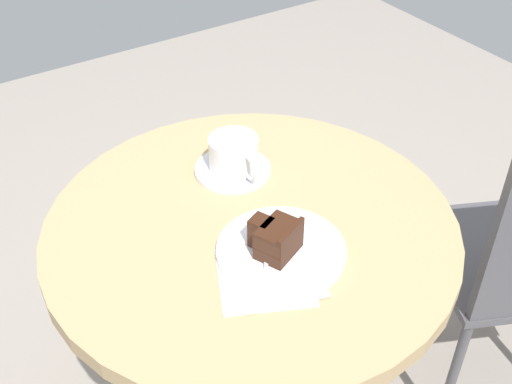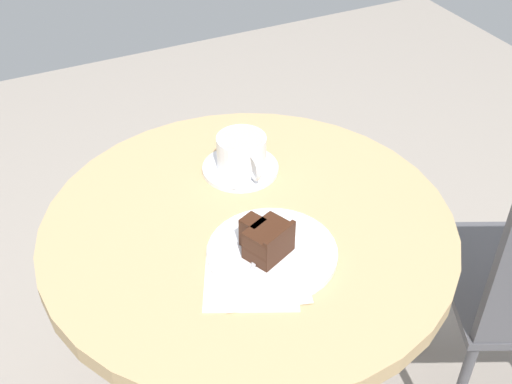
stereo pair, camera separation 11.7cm
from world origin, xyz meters
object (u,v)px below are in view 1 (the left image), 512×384
at_px(coffee_cup, 234,153).
at_px(cake_slice, 276,238).
at_px(saucer, 233,170).
at_px(fork, 267,232).
at_px(teaspoon, 240,180).
at_px(napkin, 270,276).
at_px(cake_plate, 283,250).

relative_size(coffee_cup, cake_slice, 1.41).
xyz_separation_m(saucer, fork, (0.20, -0.05, 0.01)).
bearing_deg(teaspoon, napkin, 51.40).
relative_size(cake_slice, napkin, 0.46).
distance_m(coffee_cup, cake_plate, 0.25).
height_order(coffee_cup, napkin, coffee_cup).
bearing_deg(teaspoon, coffee_cup, -125.64).
bearing_deg(cake_plate, cake_slice, -88.47).
distance_m(cake_plate, cake_slice, 0.04).
distance_m(coffee_cup, cake_slice, 0.25).
relative_size(cake_slice, fork, 0.74).
height_order(teaspoon, cake_plate, teaspoon).
relative_size(saucer, fork, 1.19).
relative_size(teaspoon, cake_plate, 0.46).
height_order(saucer, fork, fork).
bearing_deg(teaspoon, fork, 57.58).
relative_size(cake_plate, napkin, 1.08).
height_order(saucer, coffee_cup, coffee_cup).
relative_size(saucer, teaspoon, 1.48).
height_order(saucer, napkin, saucer).
xyz_separation_m(cake_slice, fork, (-0.05, 0.01, -0.03)).
xyz_separation_m(teaspoon, napkin, (0.24, -0.09, -0.01)).
distance_m(teaspoon, fork, 0.16).
xyz_separation_m(saucer, cake_slice, (0.25, -0.06, 0.04)).
height_order(teaspoon, napkin, teaspoon).
bearing_deg(coffee_cup, teaspoon, -17.69).
xyz_separation_m(cake_plate, fork, (-0.05, -0.00, 0.01)).
distance_m(cake_slice, fork, 0.05).
relative_size(fork, napkin, 0.62).
xyz_separation_m(saucer, cake_plate, (0.25, -0.05, 0.00)).
distance_m(coffee_cup, teaspoon, 0.06).
relative_size(cake_plate, fork, 1.74).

